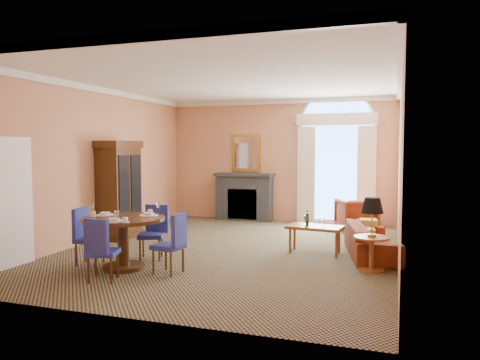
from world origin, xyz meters
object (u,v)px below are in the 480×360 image
(dining_table, at_px, (123,231))
(armchair, at_px, (356,215))
(coffee_table, at_px, (315,228))
(armoire, at_px, (119,191))
(side_table, at_px, (372,225))
(sofa, at_px, (371,240))

(dining_table, xyz_separation_m, armchair, (3.26, 4.63, -0.23))
(armchair, distance_m, coffee_table, 2.58)
(armoire, relative_size, armchair, 2.48)
(coffee_table, height_order, side_table, side_table)
(armchair, bearing_deg, dining_table, 30.03)
(armoire, xyz_separation_m, dining_table, (1.54, -2.27, -0.40))
(dining_table, bearing_deg, sofa, 30.27)
(coffee_table, bearing_deg, dining_table, -135.65)
(armoire, bearing_deg, sofa, -1.02)
(armoire, distance_m, armchair, 5.39)
(armoire, bearing_deg, side_table, -12.28)
(sofa, bearing_deg, armchair, -1.01)
(side_table, bearing_deg, coffee_table, 136.73)
(armoire, height_order, dining_table, armoire)
(coffee_table, relative_size, side_table, 0.92)
(armoire, relative_size, dining_table, 1.57)
(armoire, distance_m, coffee_table, 4.29)
(dining_table, distance_m, armchair, 5.67)
(armoire, xyz_separation_m, sofa, (5.27, -0.09, -0.72))
(sofa, distance_m, side_table, 1.16)
(sofa, distance_m, armchair, 2.50)
(armoire, distance_m, sofa, 5.32)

